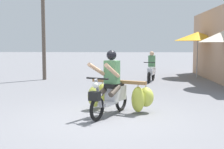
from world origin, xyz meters
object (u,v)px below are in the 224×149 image
object	(u,v)px
motorbike_main_loaded	(116,93)
motorbike_distant_ahead_left	(151,69)
utility_pole	(43,12)
market_umbrella_near_shop	(198,36)

from	to	relation	value
motorbike_main_loaded	motorbike_distant_ahead_left	xyz separation A→B (m)	(1.40, 6.45, 0.05)
motorbike_main_loaded	utility_pole	xyz separation A→B (m)	(-3.76, 7.05, 2.75)
market_umbrella_near_shop	motorbike_distant_ahead_left	bearing A→B (deg)	-144.32
market_umbrella_near_shop	utility_pole	xyz separation A→B (m)	(-7.63, -1.17, 1.14)
motorbike_main_loaded	utility_pole	world-z (taller)	utility_pole
utility_pole	motorbike_main_loaded	bearing A→B (deg)	-61.92
motorbike_main_loaded	motorbike_distant_ahead_left	bearing A→B (deg)	77.77
motorbike_distant_ahead_left	utility_pole	world-z (taller)	utility_pole
market_umbrella_near_shop	utility_pole	size ratio (longest dim) A/B	0.36
market_umbrella_near_shop	utility_pole	world-z (taller)	utility_pole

